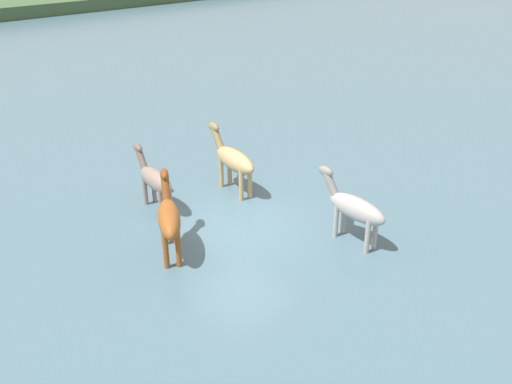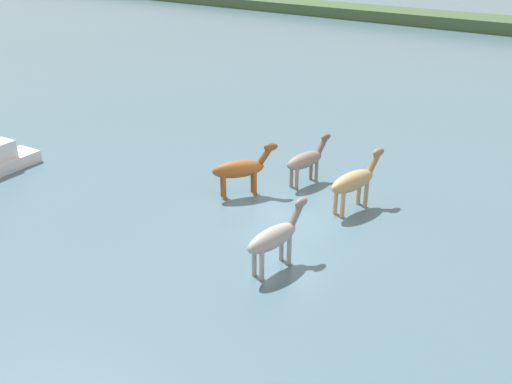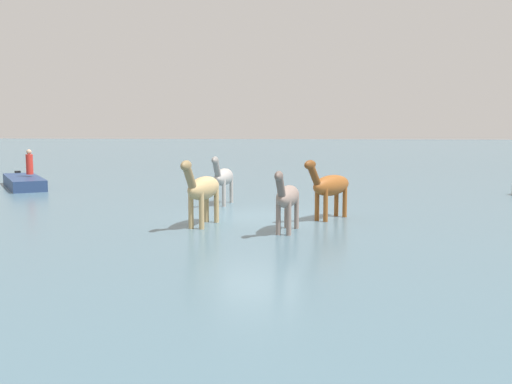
{
  "view_description": "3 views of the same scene",
  "coord_description": "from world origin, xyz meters",
  "px_view_note": "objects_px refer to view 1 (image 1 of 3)",
  "views": [
    {
      "loc": [
        -9.31,
        -9.83,
        7.65
      ],
      "look_at": [
        0.93,
        0.3,
        0.67
      ],
      "focal_mm": 38.23,
      "sensor_mm": 36.0,
      "label": 1
    },
    {
      "loc": [
        9.15,
        -12.82,
        8.5
      ],
      "look_at": [
        -0.56,
        -0.92,
        1.08
      ],
      "focal_mm": 37.03,
      "sensor_mm": 36.0,
      "label": 2
    },
    {
      "loc": [
        -1.59,
        18.15,
        2.9
      ],
      "look_at": [
        0.17,
        -0.77,
        0.71
      ],
      "focal_mm": 40.35,
      "sensor_mm": 36.0,
      "label": 3
    }
  ],
  "objects_px": {
    "horse_pinto_flank": "(354,208)",
    "horse_chestnut_trailing": "(169,218)",
    "horse_rear_stallion": "(233,160)",
    "horse_dark_mare": "(155,179)"
  },
  "relations": [
    {
      "from": "horse_rear_stallion",
      "to": "horse_pinto_flank",
      "type": "bearing_deg",
      "value": -167.65
    },
    {
      "from": "horse_rear_stallion",
      "to": "horse_chestnut_trailing",
      "type": "distance_m",
      "value": 4.03
    },
    {
      "from": "horse_dark_mare",
      "to": "horse_chestnut_trailing",
      "type": "height_order",
      "value": "horse_chestnut_trailing"
    },
    {
      "from": "horse_pinto_flank",
      "to": "horse_chestnut_trailing",
      "type": "distance_m",
      "value": 4.84
    },
    {
      "from": "horse_pinto_flank",
      "to": "horse_chestnut_trailing",
      "type": "bearing_deg",
      "value": 57.99
    },
    {
      "from": "horse_pinto_flank",
      "to": "horse_chestnut_trailing",
      "type": "height_order",
      "value": "horse_chestnut_trailing"
    },
    {
      "from": "horse_rear_stallion",
      "to": "horse_dark_mare",
      "type": "relative_size",
      "value": 1.12
    },
    {
      "from": "horse_rear_stallion",
      "to": "horse_pinto_flank",
      "type": "distance_m",
      "value": 4.56
    },
    {
      "from": "horse_dark_mare",
      "to": "horse_pinto_flank",
      "type": "bearing_deg",
      "value": -144.49
    },
    {
      "from": "horse_dark_mare",
      "to": "horse_chestnut_trailing",
      "type": "xyz_separation_m",
      "value": [
        -1.24,
        -2.33,
        0.08
      ]
    }
  ]
}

